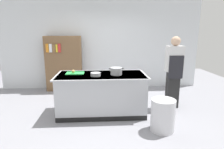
% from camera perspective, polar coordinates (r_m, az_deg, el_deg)
% --- Properties ---
extents(ground_plane, '(10.00, 10.00, 0.00)m').
position_cam_1_polar(ground_plane, '(4.43, -3.13, -11.42)').
color(ground_plane, gray).
extents(back_wall, '(6.40, 0.12, 3.00)m').
position_cam_1_polar(back_wall, '(6.15, -3.46, 9.85)').
color(back_wall, silver).
rests_on(back_wall, ground_plane).
extents(counter_island, '(1.98, 0.98, 0.90)m').
position_cam_1_polar(counter_island, '(4.26, -3.21, -5.70)').
color(counter_island, '#B7BABF').
rests_on(counter_island, ground_plane).
extents(cutting_board, '(0.40, 0.28, 0.02)m').
position_cam_1_polar(cutting_board, '(4.29, -11.15, 0.39)').
color(cutting_board, green).
rests_on(cutting_board, counter_island).
extents(onion, '(0.08, 0.08, 0.08)m').
position_cam_1_polar(onion, '(4.26, -11.71, 0.92)').
color(onion, tan).
rests_on(onion, cutting_board).
extents(stock_pot, '(0.32, 0.25, 0.16)m').
position_cam_1_polar(stock_pot, '(4.09, 1.28, 1.02)').
color(stock_pot, '#B7BABF').
rests_on(stock_pot, counter_island).
extents(mixing_bowl, '(0.22, 0.22, 0.07)m').
position_cam_1_polar(mixing_bowl, '(4.00, -5.01, 0.06)').
color(mixing_bowl, '#B7BABF').
rests_on(mixing_bowl, counter_island).
extents(trash_bin, '(0.45, 0.45, 0.61)m').
position_cam_1_polar(trash_bin, '(3.69, 15.17, -11.83)').
color(trash_bin, silver).
rests_on(trash_bin, ground_plane).
extents(person_chef, '(0.38, 0.25, 1.72)m').
position_cam_1_polar(person_chef, '(4.70, 18.26, 1.11)').
color(person_chef, black).
rests_on(person_chef, ground_plane).
extents(bookshelf, '(1.10, 0.31, 1.70)m').
position_cam_1_polar(bookshelf, '(6.02, -14.43, 3.22)').
color(bookshelf, brown).
rests_on(bookshelf, ground_plane).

